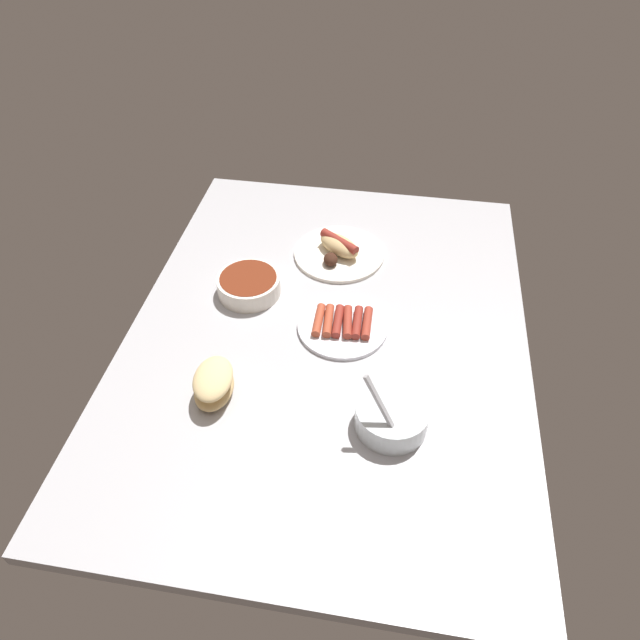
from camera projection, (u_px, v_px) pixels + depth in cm
name	position (u px, v px, depth cm)	size (l,w,h in cm)	color
ground_plane	(327.00, 335.00, 131.58)	(120.00, 90.00, 3.00)	#B2B2B7
bread_stack	(214.00, 383.00, 114.89)	(12.75, 9.05, 7.20)	tan
plate_sausages	(343.00, 325.00, 130.47)	(20.75, 20.75, 3.01)	white
bowl_chili	(249.00, 284.00, 137.99)	(15.28, 15.28, 4.79)	white
bowl_coleslaw	(392.00, 416.00, 109.87)	(14.30, 14.30, 15.66)	silver
plate_hotdog_assembled	(339.00, 250.00, 149.00)	(23.64, 23.64, 5.61)	white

